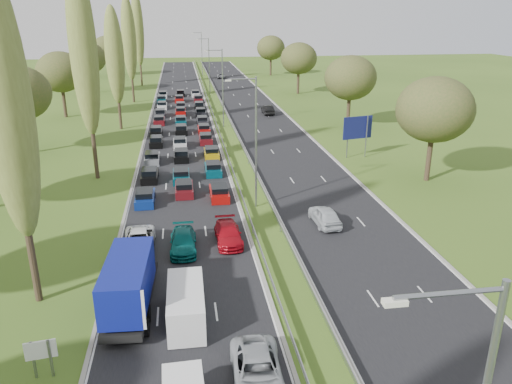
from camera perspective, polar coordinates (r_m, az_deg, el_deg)
ground at (r=82.24m, az=-3.84°, el=7.74°), size 260.00×260.00×0.00m
near_carriageway at (r=84.43m, az=-8.60°, el=7.88°), size 10.50×215.00×0.04m
far_carriageway at (r=85.45m, az=0.57°, el=8.24°), size 10.50×215.00×0.04m
central_reservation at (r=84.56m, az=-4.00°, el=8.45°), size 2.36×215.00×0.32m
lamp_columns at (r=79.22m, az=-3.82°, el=11.69°), size 0.18×140.18×12.00m
poplar_row at (r=69.16m, az=-17.01°, el=15.04°), size 2.80×127.80×22.44m
woodland_left at (r=66.59m, az=-26.31°, el=9.63°), size 8.00×166.00×11.10m
woodland_right at (r=72.31m, az=12.89°, el=11.81°), size 8.00×153.00×11.10m
traffic_queue_fill at (r=79.57m, az=-8.59°, el=7.48°), size 9.12×69.01×0.80m
near_car_2 at (r=39.41m, az=-13.24°, el=-5.42°), size 2.38×5.07×1.40m
near_car_3 at (r=37.62m, az=-13.22°, el=-6.66°), size 2.10×4.94×1.42m
near_car_7 at (r=38.59m, az=-8.31°, el=-5.63°), size 2.06×4.88×1.41m
near_car_10 at (r=25.75m, az=0.15°, el=-19.80°), size 2.66×5.40×1.47m
near_car_11 at (r=39.53m, az=-3.19°, el=-4.80°), size 2.07×4.88×1.41m
far_car_0 at (r=43.11m, az=7.86°, el=-2.68°), size 2.11×4.74×1.58m
far_car_1 at (r=90.18m, az=1.34°, el=9.38°), size 1.73×4.82×1.58m
far_car_2 at (r=142.36m, az=-4.02°, el=13.15°), size 2.64×5.03×1.35m
blue_lorry at (r=31.59m, az=-14.19°, el=-9.74°), size 2.42×8.70×3.68m
white_van_rear at (r=30.30m, az=-8.01°, el=-12.44°), size 2.10×5.35×2.15m
info_sign at (r=27.86m, az=-23.34°, el=-16.62°), size 1.50×0.31×2.10m
direction_sign at (r=63.27m, az=11.53°, el=7.02°), size 3.93×0.96×5.20m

